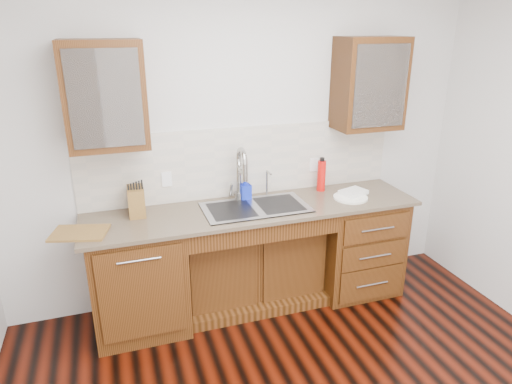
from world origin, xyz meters
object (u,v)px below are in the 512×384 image
object	(u,v)px
plate	(350,198)
soap_bottle	(245,188)
water_bottle	(321,176)
knife_block	(136,201)
cutting_board	(79,233)

from	to	relation	value
plate	soap_bottle	bearing A→B (deg)	162.91
soap_bottle	water_bottle	xyz separation A→B (m)	(0.70, -0.00, 0.04)
soap_bottle	water_bottle	world-z (taller)	water_bottle
knife_block	cutting_board	world-z (taller)	knife_block
water_bottle	knife_block	xyz separation A→B (m)	(-1.58, -0.05, -0.02)
soap_bottle	water_bottle	distance (m)	0.70
plate	cutting_board	bearing A→B (deg)	-179.48
cutting_board	water_bottle	bearing A→B (deg)	7.91
soap_bottle	cutting_board	bearing A→B (deg)	-173.27
soap_bottle	plate	size ratio (longest dim) A/B	0.67
plate	cutting_board	world-z (taller)	same
plate	cutting_board	distance (m)	2.15
water_bottle	plate	world-z (taller)	water_bottle
plate	knife_block	size ratio (longest dim) A/B	1.30
plate	knife_block	world-z (taller)	knife_block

